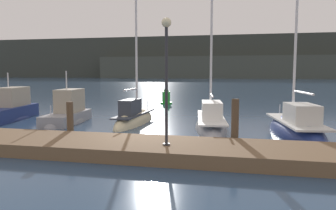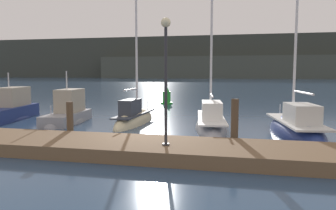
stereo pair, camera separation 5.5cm
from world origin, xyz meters
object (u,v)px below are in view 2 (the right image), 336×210
Objects in this scene: dock_lamppost at (166,61)px; sailboat_berth_5 at (296,132)px; channel_buoy at (167,97)px; sailboat_berth_4 at (211,125)px; motorboat_berth_2 at (68,117)px; sailboat_berth_3 at (134,121)px; motorboat_berth_1 at (10,113)px.

sailboat_berth_5 is at bearing 46.72° from dock_lamppost.
dock_lamppost is (4.06, -18.12, 2.60)m from channel_buoy.
sailboat_berth_4 is 2.40× the size of dock_lamppost.
motorboat_berth_2 is 3.84m from sailboat_berth_3.
motorboat_berth_2 is at bearing 178.97° from sailboat_berth_4.
sailboat_berth_3 is 1.83× the size of dock_lamppost.
sailboat_berth_4 is at bearing -67.27° from channel_buoy.
sailboat_berth_3 is 4.36× the size of channel_buoy.
dock_lamppost is at bearing -63.64° from sailboat_berth_3.
dock_lamppost is at bearing -77.36° from channel_buoy.
channel_buoy is at bearing 57.70° from motorboat_berth_1.
sailboat_berth_3 is at bearing 7.21° from motorboat_berth_2.
motorboat_berth_2 reaches higher than motorboat_berth_1.
dock_lamppost is at bearing -30.87° from motorboat_berth_1.
channel_buoy is (-0.71, 11.35, 0.49)m from sailboat_berth_3.
sailboat_berth_5 reaches higher than channel_buoy.
motorboat_berth_1 is 0.56× the size of sailboat_berth_4.
motorboat_berth_2 is 12.23m from channel_buoy.
dock_lamppost is (3.35, -6.77, 3.09)m from sailboat_berth_3.
sailboat_berth_5 is at bearing -55.19° from channel_buoy.
sailboat_berth_4 is (12.21, -0.59, -0.19)m from motorboat_berth_1.
motorboat_berth_1 is at bearing 177.23° from sailboat_berth_4.
sailboat_berth_5 is (3.96, -0.93, -0.05)m from sailboat_berth_4.
motorboat_berth_1 is at bearing 174.63° from sailboat_berth_5.
channel_buoy is 18.75m from dock_lamppost.
sailboat_berth_4 is at bearing -8.28° from sailboat_berth_3.
sailboat_berth_4 is 6.92m from dock_lamppost.
motorboat_berth_2 is at bearing 174.91° from sailboat_berth_5.
dock_lamppost reaches higher than motorboat_berth_2.
motorboat_berth_1 is 12.23m from sailboat_berth_4.
motorboat_berth_1 is 13.43m from dock_lamppost.
motorboat_berth_2 is 0.47× the size of sailboat_berth_5.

